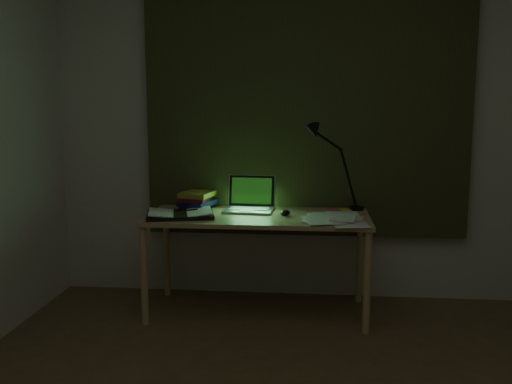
% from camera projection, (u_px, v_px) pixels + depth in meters
% --- Properties ---
extents(wall_back, '(3.50, 0.00, 2.50)m').
position_uv_depth(wall_back, '(306.00, 120.00, 3.92)').
color(wall_back, silver).
rests_on(wall_back, ground).
extents(curtain, '(2.20, 0.06, 2.00)m').
position_uv_depth(curtain, '(306.00, 90.00, 3.85)').
color(curtain, '#35371B').
rests_on(curtain, wall_back).
extents(desk, '(1.43, 0.62, 0.65)m').
position_uv_depth(desk, '(258.00, 264.00, 3.71)').
color(desk, tan).
rests_on(desk, floor).
extents(laptop, '(0.34, 0.38, 0.23)m').
position_uv_depth(laptop, '(248.00, 195.00, 3.76)').
color(laptop, '#ABABB0').
rests_on(laptop, desk).
extents(open_textbook, '(0.47, 0.39, 0.04)m').
position_uv_depth(open_textbook, '(180.00, 214.00, 3.61)').
color(open_textbook, white).
rests_on(open_textbook, desk).
extents(book_stack, '(0.23, 0.26, 0.12)m').
position_uv_depth(book_stack, '(196.00, 200.00, 3.87)').
color(book_stack, white).
rests_on(book_stack, desk).
extents(loose_papers, '(0.44, 0.45, 0.02)m').
position_uv_depth(loose_papers, '(335.00, 218.00, 3.51)').
color(loose_papers, white).
rests_on(loose_papers, desk).
extents(mouse, '(0.08, 0.11, 0.04)m').
position_uv_depth(mouse, '(285.00, 213.00, 3.64)').
color(mouse, black).
rests_on(mouse, desk).
extents(sticky_yellow, '(0.08, 0.08, 0.01)m').
position_uv_depth(sticky_yellow, '(345.00, 210.00, 3.78)').
color(sticky_yellow, yellow).
rests_on(sticky_yellow, desk).
extents(sticky_pink, '(0.08, 0.08, 0.02)m').
position_uv_depth(sticky_pink, '(331.00, 211.00, 3.77)').
color(sticky_pink, '#D3526D').
rests_on(sticky_pink, desk).
extents(desk_lamp, '(0.40, 0.32, 0.56)m').
position_uv_depth(desk_lamp, '(357.00, 169.00, 3.80)').
color(desk_lamp, black).
rests_on(desk_lamp, desk).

